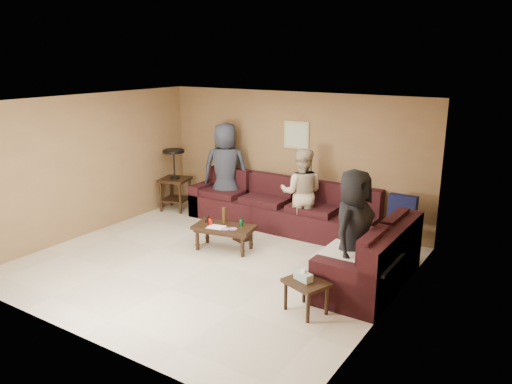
# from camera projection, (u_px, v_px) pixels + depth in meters

# --- Properties ---
(room) EXTENTS (5.60, 5.50, 2.50)m
(room) POSITION_uv_depth(u_px,v_px,m) (211.00, 159.00, 7.35)
(room) COLOR beige
(room) RESTS_ON ground
(sectional_sofa) EXTENTS (4.65, 2.90, 0.97)m
(sectional_sofa) POSITION_uv_depth(u_px,v_px,m) (305.00, 226.00, 8.51)
(sectional_sofa) COLOR black
(sectional_sofa) RESTS_ON ground
(coffee_table) EXTENTS (1.08, 0.69, 0.70)m
(coffee_table) POSITION_uv_depth(u_px,v_px,m) (224.00, 229.00, 8.27)
(coffee_table) COLOR black
(coffee_table) RESTS_ON ground
(end_table_left) EXTENTS (0.68, 0.68, 1.27)m
(end_table_left) POSITION_uv_depth(u_px,v_px,m) (175.00, 179.00, 10.34)
(end_table_left) COLOR black
(end_table_left) RESTS_ON ground
(side_table_right) EXTENTS (0.63, 0.57, 0.57)m
(side_table_right) POSITION_uv_depth(u_px,v_px,m) (306.00, 285.00, 6.23)
(side_table_right) COLOR black
(side_table_right) RESTS_ON ground
(waste_bin) EXTENTS (0.30, 0.30, 0.28)m
(waste_bin) POSITION_uv_depth(u_px,v_px,m) (242.00, 232.00, 8.74)
(waste_bin) COLOR black
(waste_bin) RESTS_ON ground
(wall_art) EXTENTS (0.52, 0.04, 0.52)m
(wall_art) POSITION_uv_depth(u_px,v_px,m) (296.00, 135.00, 9.29)
(wall_art) COLOR tan
(wall_art) RESTS_ON ground
(person_left) EXTENTS (1.09, 0.93, 1.89)m
(person_left) POSITION_uv_depth(u_px,v_px,m) (226.00, 170.00, 9.88)
(person_left) COLOR #2A2F3A
(person_left) RESTS_ON ground
(person_middle) EXTENTS (0.94, 0.84, 1.59)m
(person_middle) POSITION_uv_depth(u_px,v_px,m) (302.00, 193.00, 8.80)
(person_middle) COLOR #C0AE8E
(person_middle) RESTS_ON ground
(person_right) EXTENTS (0.59, 0.86, 1.70)m
(person_right) POSITION_uv_depth(u_px,v_px,m) (353.00, 230.00, 6.77)
(person_right) COLOR black
(person_right) RESTS_ON ground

